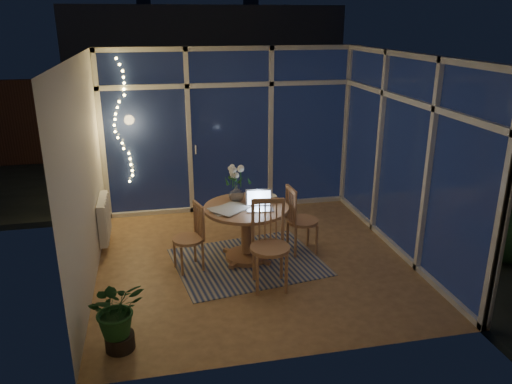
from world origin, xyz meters
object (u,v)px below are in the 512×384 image
(chair_left, at_px, (188,238))
(chair_right, at_px, (303,219))
(potted_plant, at_px, (117,314))
(dining_table, at_px, (246,233))
(chair_front, at_px, (270,246))
(laptop, at_px, (260,200))
(flower_vase, at_px, (236,193))

(chair_left, relative_size, chair_right, 0.92)
(potted_plant, bearing_deg, dining_table, 46.10)
(chair_front, relative_size, potted_plant, 1.38)
(chair_left, distance_m, chair_front, 1.10)
(chair_left, bearing_deg, chair_front, 38.94)
(chair_right, distance_m, potted_plant, 2.84)
(chair_left, distance_m, chair_right, 1.54)
(chair_left, height_order, laptop, laptop)
(chair_right, xyz_separation_m, potted_plant, (-2.31, -1.66, -0.09))
(chair_right, height_order, potted_plant, chair_right)
(chair_right, bearing_deg, laptop, 102.33)
(dining_table, relative_size, chair_front, 1.03)
(laptop, xyz_separation_m, flower_vase, (-0.23, 0.36, -0.02))
(chair_front, xyz_separation_m, potted_plant, (-1.67, -0.84, -0.15))
(laptop, xyz_separation_m, potted_plant, (-1.69, -1.46, -0.48))
(chair_front, bearing_deg, laptop, 93.95)
(potted_plant, bearing_deg, laptop, 40.99)
(potted_plant, bearing_deg, chair_right, 35.65)
(chair_left, bearing_deg, dining_table, 83.78)
(chair_right, bearing_deg, chair_front, 137.11)
(chair_front, bearing_deg, chair_right, 57.25)
(dining_table, bearing_deg, laptop, -42.83)
(flower_vase, bearing_deg, dining_table, -69.30)
(chair_left, xyz_separation_m, potted_plant, (-0.78, -1.47, -0.05))
(dining_table, distance_m, chair_right, 0.78)
(chair_left, xyz_separation_m, chair_right, (1.53, 0.18, 0.04))
(chair_left, relative_size, chair_front, 0.82)
(chair_front, distance_m, flower_vase, 1.06)
(chair_left, distance_m, flower_vase, 0.86)
(dining_table, height_order, potted_plant, potted_plant)
(chair_left, height_order, potted_plant, chair_left)
(chair_front, xyz_separation_m, laptop, (0.02, 0.62, 0.33))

